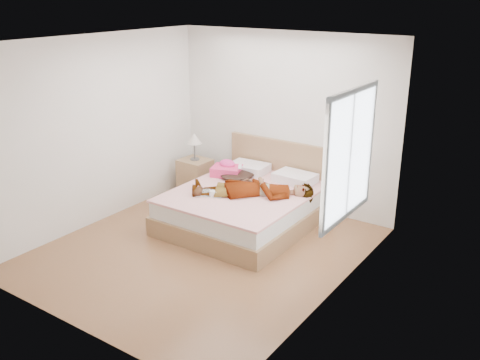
{
  "coord_description": "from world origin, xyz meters",
  "views": [
    {
      "loc": [
        3.86,
        -4.76,
        3.15
      ],
      "look_at": [
        0.0,
        0.85,
        0.7
      ],
      "focal_mm": 40.0,
      "sensor_mm": 36.0,
      "label": 1
    }
  ],
  "objects_px": {
    "magazine": "(209,193)",
    "plush_toy": "(198,191)",
    "bed": "(247,205)",
    "coffee_mug": "(213,194)",
    "phone": "(240,167)",
    "nightstand": "(195,174)",
    "towel": "(227,169)",
    "woman": "(254,186)"
  },
  "relations": [
    {
      "from": "plush_toy",
      "to": "nightstand",
      "type": "relative_size",
      "value": 0.22
    },
    {
      "from": "plush_toy",
      "to": "towel",
      "type": "bearing_deg",
      "value": 100.48
    },
    {
      "from": "coffee_mug",
      "to": "nightstand",
      "type": "bearing_deg",
      "value": 138.14
    },
    {
      "from": "phone",
      "to": "magazine",
      "type": "relative_size",
      "value": 0.2
    },
    {
      "from": "woman",
      "to": "bed",
      "type": "xyz_separation_m",
      "value": [
        -0.16,
        0.1,
        -0.35
      ]
    },
    {
      "from": "woman",
      "to": "nightstand",
      "type": "relative_size",
      "value": 1.65
    },
    {
      "from": "bed",
      "to": "magazine",
      "type": "relative_size",
      "value": 4.33
    },
    {
      "from": "woman",
      "to": "plush_toy",
      "type": "bearing_deg",
      "value": -81.79
    },
    {
      "from": "phone",
      "to": "nightstand",
      "type": "distance_m",
      "value": 1.08
    },
    {
      "from": "woman",
      "to": "coffee_mug",
      "type": "height_order",
      "value": "woman"
    },
    {
      "from": "bed",
      "to": "towel",
      "type": "bearing_deg",
      "value": 151.28
    },
    {
      "from": "towel",
      "to": "coffee_mug",
      "type": "bearing_deg",
      "value": -66.25
    },
    {
      "from": "bed",
      "to": "towel",
      "type": "relative_size",
      "value": 4.03
    },
    {
      "from": "phone",
      "to": "towel",
      "type": "bearing_deg",
      "value": 144.51
    },
    {
      "from": "nightstand",
      "to": "bed",
      "type": "bearing_deg",
      "value": -19.97
    },
    {
      "from": "phone",
      "to": "coffee_mug",
      "type": "relative_size",
      "value": 0.81
    },
    {
      "from": "coffee_mug",
      "to": "plush_toy",
      "type": "height_order",
      "value": "plush_toy"
    },
    {
      "from": "magazine",
      "to": "coffee_mug",
      "type": "bearing_deg",
      "value": -28.82
    },
    {
      "from": "towel",
      "to": "plush_toy",
      "type": "relative_size",
      "value": 2.31
    },
    {
      "from": "woman",
      "to": "towel",
      "type": "relative_size",
      "value": 3.21
    },
    {
      "from": "phone",
      "to": "bed",
      "type": "xyz_separation_m",
      "value": [
        0.34,
        -0.3,
        -0.42
      ]
    },
    {
      "from": "coffee_mug",
      "to": "plush_toy",
      "type": "bearing_deg",
      "value": -163.19
    },
    {
      "from": "woman",
      "to": "magazine",
      "type": "relative_size",
      "value": 3.45
    },
    {
      "from": "woman",
      "to": "coffee_mug",
      "type": "xyz_separation_m",
      "value": [
        -0.38,
        -0.42,
        -0.07
      ]
    },
    {
      "from": "magazine",
      "to": "plush_toy",
      "type": "bearing_deg",
      "value": -128.73
    },
    {
      "from": "bed",
      "to": "coffee_mug",
      "type": "xyz_separation_m",
      "value": [
        -0.22,
        -0.52,
        0.28
      ]
    },
    {
      "from": "phone",
      "to": "towel",
      "type": "xyz_separation_m",
      "value": [
        -0.25,
        0.02,
        -0.09
      ]
    },
    {
      "from": "magazine",
      "to": "coffee_mug",
      "type": "relative_size",
      "value": 4.01
    },
    {
      "from": "bed",
      "to": "coffee_mug",
      "type": "height_order",
      "value": "bed"
    },
    {
      "from": "phone",
      "to": "magazine",
      "type": "bearing_deg",
      "value": -120.37
    },
    {
      "from": "bed",
      "to": "towel",
      "type": "xyz_separation_m",
      "value": [
        -0.59,
        0.32,
        0.33
      ]
    },
    {
      "from": "magazine",
      "to": "towel",
      "type": "bearing_deg",
      "value": 108.6
    },
    {
      "from": "towel",
      "to": "coffee_mug",
      "type": "height_order",
      "value": "towel"
    },
    {
      "from": "phone",
      "to": "coffee_mug",
      "type": "xyz_separation_m",
      "value": [
        0.12,
        -0.82,
        -0.14
      ]
    },
    {
      "from": "nightstand",
      "to": "coffee_mug",
      "type": "bearing_deg",
      "value": -41.86
    },
    {
      "from": "phone",
      "to": "nightstand",
      "type": "xyz_separation_m",
      "value": [
        -1.0,
        0.18,
        -0.36
      ]
    },
    {
      "from": "bed",
      "to": "magazine",
      "type": "xyz_separation_m",
      "value": [
        -0.33,
        -0.46,
        0.24
      ]
    },
    {
      "from": "bed",
      "to": "magazine",
      "type": "distance_m",
      "value": 0.61
    },
    {
      "from": "woman",
      "to": "nightstand",
      "type": "xyz_separation_m",
      "value": [
        -1.5,
        0.58,
        -0.29
      ]
    },
    {
      "from": "phone",
      "to": "nightstand",
      "type": "height_order",
      "value": "nightstand"
    },
    {
      "from": "magazine",
      "to": "plush_toy",
      "type": "height_order",
      "value": "plush_toy"
    },
    {
      "from": "woman",
      "to": "plush_toy",
      "type": "relative_size",
      "value": 7.43
    }
  ]
}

